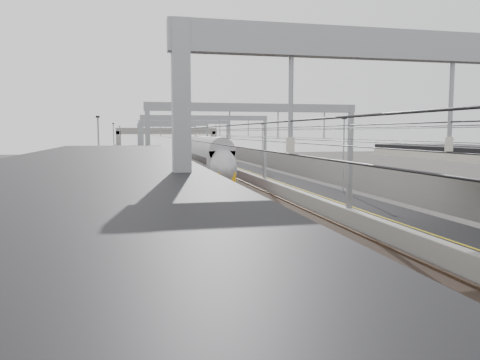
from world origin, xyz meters
name	(u,v)px	position (x,y,z in m)	size (l,w,h in m)	color
platform_left	(126,184)	(-8.00, 45.00, 0.50)	(4.00, 120.00, 1.00)	black
platform_right	(272,180)	(8.00, 45.00, 0.50)	(4.00, 120.00, 1.00)	black
tracks	(202,186)	(0.00, 45.00, 0.05)	(11.40, 140.00, 0.20)	black
overhead_line	(194,130)	(0.00, 51.62, 6.14)	(13.00, 140.00, 6.60)	gray
canopy_left	(76,178)	(-8.02, 2.99, 5.09)	(4.40, 30.00, 4.24)	black
overbridge	(167,135)	(0.00, 100.00, 5.31)	(22.00, 2.20, 6.90)	gray
wall_left	(94,174)	(-11.20, 45.00, 1.60)	(0.30, 120.00, 3.20)	gray
wall_right	(299,170)	(11.20, 45.00, 1.60)	(0.30, 120.00, 3.20)	gray
train	(196,159)	(1.50, 61.29, 2.11)	(2.72, 49.52, 4.30)	maroon
signal_green	(147,155)	(-5.20, 67.11, 2.42)	(0.32, 0.32, 3.48)	black
signal_red_near	(203,155)	(3.20, 66.70, 2.42)	(0.32, 0.32, 3.48)	black
signal_red_far	(209,153)	(5.40, 73.80, 2.42)	(0.32, 0.32, 3.48)	black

